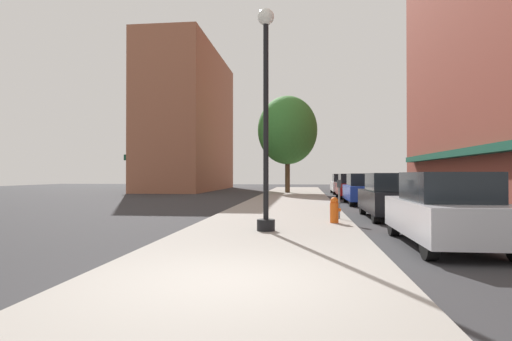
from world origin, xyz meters
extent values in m
plane|color=#2D2D30|center=(4.00, 18.00, 0.00)|extent=(90.00, 90.00, 0.00)
cube|color=gray|center=(0.00, 19.00, 0.06)|extent=(4.80, 50.00, 0.12)
cube|color=#144C38|center=(11.65, 22.00, 3.10)|extent=(0.90, 34.00, 0.50)
cube|color=#9E6047|center=(-11.00, 37.00, 7.11)|extent=(6.00, 18.00, 14.22)
cube|color=#144C38|center=(-14.35, 37.00, 3.10)|extent=(0.90, 15.30, 0.50)
cylinder|color=black|center=(-0.12, 5.30, 0.27)|extent=(0.48, 0.48, 0.30)
cylinder|color=black|center=(-0.12, 5.30, 3.02)|extent=(0.14, 0.14, 5.20)
sphere|color=silver|center=(-0.12, 5.30, 5.80)|extent=(0.44, 0.44, 0.44)
cylinder|color=#E05614|center=(1.80, 7.36, 0.43)|extent=(0.26, 0.26, 0.62)
sphere|color=#E05614|center=(1.80, 7.36, 0.79)|extent=(0.24, 0.24, 0.24)
cylinder|color=#E05614|center=(1.94, 7.36, 0.52)|extent=(0.12, 0.10, 0.10)
cylinder|color=slate|center=(2.05, 8.59, 0.65)|extent=(0.06, 0.06, 1.05)
cube|color=#33383D|center=(2.05, 8.59, 1.30)|extent=(0.14, 0.09, 0.26)
cylinder|color=#4C3823|center=(-0.53, 29.00, 1.77)|extent=(0.40, 0.40, 3.31)
ellipsoid|color=#387F33|center=(-0.53, 29.00, 5.27)|extent=(4.90, 4.90, 5.64)
cylinder|color=black|center=(3.22, 5.60, 0.32)|extent=(0.22, 0.64, 0.64)
cylinder|color=black|center=(4.78, 5.60, 0.32)|extent=(0.22, 0.64, 0.64)
cylinder|color=black|center=(3.22, 2.40, 0.32)|extent=(0.22, 0.64, 0.64)
cube|color=#B2B2BA|center=(4.00, 4.00, 0.64)|extent=(1.80, 4.30, 0.76)
cube|color=black|center=(4.00, 3.85, 1.34)|extent=(1.56, 2.20, 0.64)
cylinder|color=black|center=(3.22, 11.60, 0.32)|extent=(0.22, 0.64, 0.64)
cylinder|color=black|center=(4.78, 11.60, 0.32)|extent=(0.22, 0.64, 0.64)
cylinder|color=black|center=(3.22, 8.40, 0.32)|extent=(0.22, 0.64, 0.64)
cylinder|color=black|center=(4.78, 8.40, 0.32)|extent=(0.22, 0.64, 0.64)
cube|color=black|center=(4.00, 10.00, 0.64)|extent=(1.80, 4.30, 0.76)
cube|color=black|center=(4.00, 9.85, 1.34)|extent=(1.56, 2.20, 0.64)
cylinder|color=black|center=(3.22, 18.88, 0.32)|extent=(0.22, 0.64, 0.64)
cylinder|color=black|center=(4.78, 18.88, 0.32)|extent=(0.22, 0.64, 0.64)
cylinder|color=black|center=(3.22, 15.68, 0.32)|extent=(0.22, 0.64, 0.64)
cylinder|color=black|center=(4.78, 15.68, 0.32)|extent=(0.22, 0.64, 0.64)
cube|color=#1E389E|center=(4.00, 17.28, 0.64)|extent=(1.80, 4.30, 0.76)
cube|color=black|center=(4.00, 17.13, 1.34)|extent=(1.56, 2.20, 0.64)
cylinder|color=black|center=(3.22, 24.82, 0.32)|extent=(0.22, 0.64, 0.64)
cylinder|color=black|center=(4.78, 24.82, 0.32)|extent=(0.22, 0.64, 0.64)
cylinder|color=black|center=(3.22, 21.62, 0.32)|extent=(0.22, 0.64, 0.64)
cylinder|color=black|center=(4.78, 21.62, 0.32)|extent=(0.22, 0.64, 0.64)
cube|color=red|center=(4.00, 23.22, 0.64)|extent=(1.80, 4.30, 0.76)
cube|color=black|center=(4.00, 23.07, 1.34)|extent=(1.56, 2.20, 0.64)
cylinder|color=black|center=(3.22, 31.42, 0.32)|extent=(0.22, 0.64, 0.64)
cylinder|color=black|center=(4.78, 31.42, 0.32)|extent=(0.22, 0.64, 0.64)
cylinder|color=black|center=(3.22, 28.22, 0.32)|extent=(0.22, 0.64, 0.64)
cylinder|color=black|center=(4.78, 28.22, 0.32)|extent=(0.22, 0.64, 0.64)
cube|color=silver|center=(4.00, 29.82, 0.64)|extent=(1.80, 4.30, 0.76)
cube|color=black|center=(4.00, 29.67, 1.34)|extent=(1.56, 2.20, 0.64)
camera|label=1|loc=(0.91, -5.83, 1.61)|focal=29.64mm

